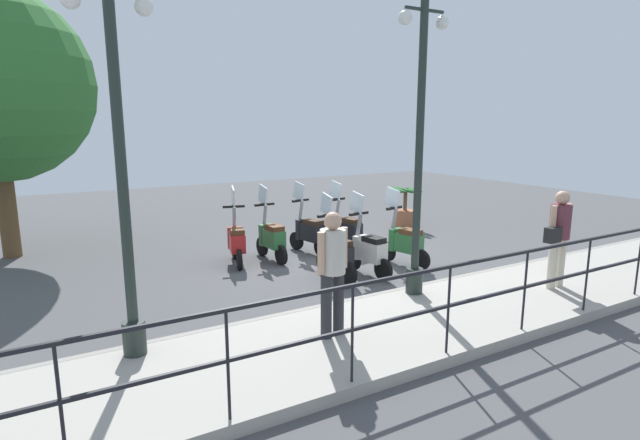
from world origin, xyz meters
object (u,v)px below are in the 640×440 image
at_px(pedestrian_distant, 333,264).
at_px(potted_palm, 405,210).
at_px(scooter_near_0, 404,242).
at_px(scooter_far_1, 309,231).
at_px(scooter_near_2, 336,253).
at_px(scooter_far_2, 271,237).
at_px(pedestrian_with_bag, 559,232).
at_px(scooter_far_3, 236,241).
at_px(scooter_near_1, 368,250).
at_px(scooter_far_0, 346,230).
at_px(lamp_post_near, 419,163).
at_px(lamp_post_far, 123,189).

xyz_separation_m(pedestrian_distant, potted_palm, (5.30, -5.56, -0.63)).
height_order(scooter_near_0, scooter_far_1, same).
bearing_deg(scooter_near_0, scooter_far_1, 20.06).
distance_m(scooter_near_2, scooter_far_2, 1.79).
relative_size(scooter_near_0, scooter_near_2, 1.00).
relative_size(pedestrian_distant, scooter_near_0, 1.03).
distance_m(pedestrian_with_bag, scooter_far_3, 5.84).
bearing_deg(scooter_near_1, scooter_far_0, -27.05).
distance_m(lamp_post_near, lamp_post_far, 4.22).
bearing_deg(scooter_far_3, scooter_near_2, -131.87).
relative_size(scooter_near_1, scooter_near_2, 1.00).
height_order(lamp_post_near, scooter_far_2, lamp_post_near).
relative_size(lamp_post_near, scooter_near_1, 2.98).
bearing_deg(scooter_near_0, scooter_near_2, 78.42).
relative_size(pedestrian_with_bag, scooter_far_2, 1.03).
distance_m(pedestrian_distant, scooter_near_1, 3.13).
bearing_deg(lamp_post_far, scooter_near_2, -66.78).
relative_size(lamp_post_near, pedestrian_with_bag, 2.89).
xyz_separation_m(pedestrian_with_bag, scooter_far_0, (4.13, 1.38, -0.60)).
distance_m(scooter_near_0, scooter_far_2, 2.69).
height_order(lamp_post_far, scooter_far_0, lamp_post_far).
relative_size(potted_palm, scooter_far_2, 0.69).
bearing_deg(scooter_far_3, scooter_far_2, -82.72).
relative_size(potted_palm, scooter_far_1, 0.69).
height_order(scooter_near_1, scooter_far_3, same).
bearing_deg(potted_palm, scooter_near_1, 132.08).
distance_m(scooter_near_2, scooter_far_1, 1.88).
distance_m(scooter_near_0, scooter_near_1, 0.99).
bearing_deg(scooter_far_1, potted_palm, -84.29).
bearing_deg(scooter_far_1, scooter_far_0, -120.54).
bearing_deg(scooter_near_2, potted_palm, -55.40).
xyz_separation_m(potted_palm, scooter_far_1, (-1.15, 3.61, 0.04)).
height_order(scooter_near_0, scooter_near_2, same).
bearing_deg(pedestrian_with_bag, scooter_near_2, 42.42).
xyz_separation_m(pedestrian_with_bag, potted_palm, (5.54, -1.45, -0.63)).
height_order(scooter_far_2, scooter_far_3, same).
height_order(pedestrian_distant, scooter_far_2, pedestrian_distant).
bearing_deg(scooter_far_0, scooter_near_2, 128.47).
distance_m(scooter_near_1, scooter_far_3, 2.66).
bearing_deg(lamp_post_far, scooter_far_0, -57.54).
bearing_deg(scooter_near_1, potted_palm, -55.23).
bearing_deg(scooter_near_1, pedestrian_with_bag, -148.36).
relative_size(potted_palm, scooter_near_0, 0.69).
relative_size(lamp_post_near, scooter_far_1, 2.98).
bearing_deg(scooter_far_1, lamp_post_far, 117.29).
bearing_deg(scooter_far_2, pedestrian_distant, 162.58).
relative_size(pedestrian_with_bag, pedestrian_distant, 1.00).
xyz_separation_m(lamp_post_near, potted_palm, (4.59, -3.60, -1.75)).
bearing_deg(scooter_far_3, scooter_near_0, -107.88).
bearing_deg(scooter_far_0, scooter_far_2, 71.48).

